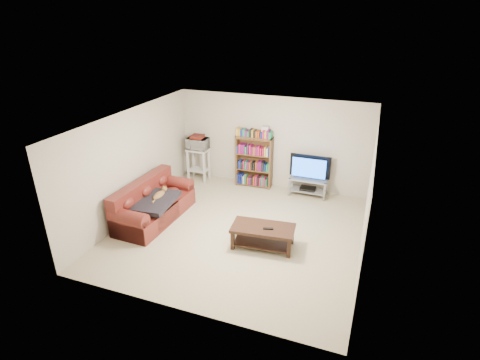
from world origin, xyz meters
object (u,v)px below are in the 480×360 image
at_px(bookshelf, 254,161).
at_px(sofa, 152,206).
at_px(coffee_table, 263,233).
at_px(tv_stand, 308,184).

bearing_deg(bookshelf, sofa, -124.78).
distance_m(coffee_table, bookshelf, 2.91).
bearing_deg(bookshelf, coffee_table, -70.19).
relative_size(coffee_table, bookshelf, 0.93).
height_order(sofa, coffee_table, sofa).
height_order(sofa, tv_stand, sofa).
bearing_deg(sofa, coffee_table, -2.61).
xyz_separation_m(coffee_table, bookshelf, (-1.07, 2.68, 0.40)).
xyz_separation_m(coffee_table, tv_stand, (0.41, 2.58, 0.01)).
distance_m(sofa, bookshelf, 2.96).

